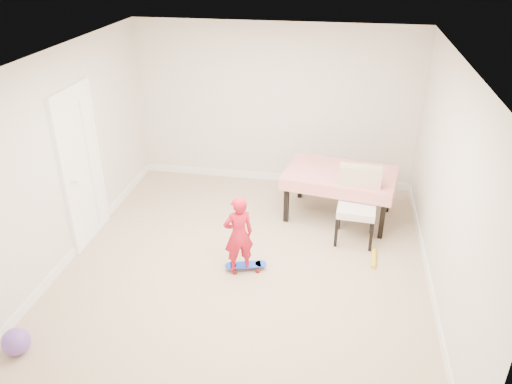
% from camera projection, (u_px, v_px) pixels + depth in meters
% --- Properties ---
extents(ground, '(5.00, 5.00, 0.00)m').
position_uv_depth(ground, '(246.00, 265.00, 6.34)').
color(ground, tan).
rests_on(ground, ground).
extents(ceiling, '(4.50, 5.00, 0.04)m').
position_uv_depth(ceiling, '(243.00, 60.00, 5.15)').
color(ceiling, white).
rests_on(ceiling, wall_back).
extents(wall_back, '(4.50, 0.04, 2.60)m').
position_uv_depth(wall_back, '(275.00, 107.00, 7.91)').
color(wall_back, beige).
rests_on(wall_back, ground).
extents(wall_front, '(4.50, 0.04, 2.60)m').
position_uv_depth(wall_front, '(178.00, 318.00, 3.58)').
color(wall_front, beige).
rests_on(wall_front, ground).
extents(wall_left, '(0.04, 5.00, 2.60)m').
position_uv_depth(wall_left, '(65.00, 159.00, 6.08)').
color(wall_left, beige).
rests_on(wall_left, ground).
extents(wall_right, '(0.04, 5.00, 2.60)m').
position_uv_depth(wall_right, '(446.00, 188.00, 5.40)').
color(wall_right, beige).
rests_on(wall_right, ground).
extents(door, '(0.11, 0.94, 2.11)m').
position_uv_depth(door, '(81.00, 169.00, 6.47)').
color(door, white).
rests_on(door, ground).
extents(baseboard_back, '(4.50, 0.02, 0.12)m').
position_uv_depth(baseboard_back, '(274.00, 177.00, 8.49)').
color(baseboard_back, white).
rests_on(baseboard_back, ground).
extents(baseboard_left, '(0.02, 5.00, 0.12)m').
position_uv_depth(baseboard_left, '(81.00, 244.00, 6.66)').
color(baseboard_left, white).
rests_on(baseboard_left, ground).
extents(baseboard_right, '(0.02, 5.00, 0.12)m').
position_uv_depth(baseboard_right, '(429.00, 280.00, 5.97)').
color(baseboard_right, white).
rests_on(baseboard_right, ground).
extents(dining_table, '(1.68, 1.21, 0.72)m').
position_uv_depth(dining_table, '(339.00, 194.00, 7.27)').
color(dining_table, red).
rests_on(dining_table, ground).
extents(dining_chair, '(0.60, 0.67, 1.02)m').
position_uv_depth(dining_chair, '(357.00, 207.00, 6.63)').
color(dining_chair, silver).
rests_on(dining_chair, ground).
extents(skateboard, '(0.55, 0.32, 0.08)m').
position_uv_depth(skateboard, '(246.00, 267.00, 6.23)').
color(skateboard, blue).
rests_on(skateboard, ground).
extents(child, '(0.44, 0.39, 1.01)m').
position_uv_depth(child, '(239.00, 237.00, 5.98)').
color(child, red).
rests_on(child, ground).
extents(balloon, '(0.28, 0.28, 0.28)m').
position_uv_depth(balloon, '(16.00, 342.00, 4.96)').
color(balloon, '#6E47AB').
rests_on(balloon, ground).
extents(foam_toy, '(0.08, 0.40, 0.06)m').
position_uv_depth(foam_toy, '(374.00, 258.00, 6.41)').
color(foam_toy, gold).
rests_on(foam_toy, ground).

